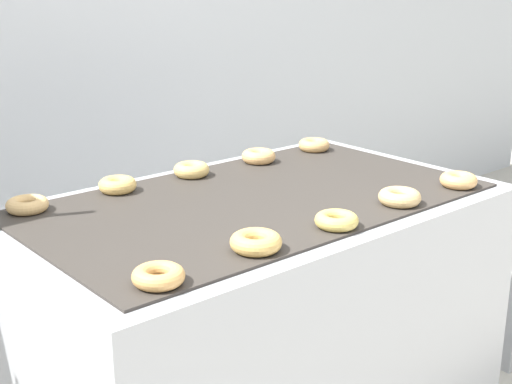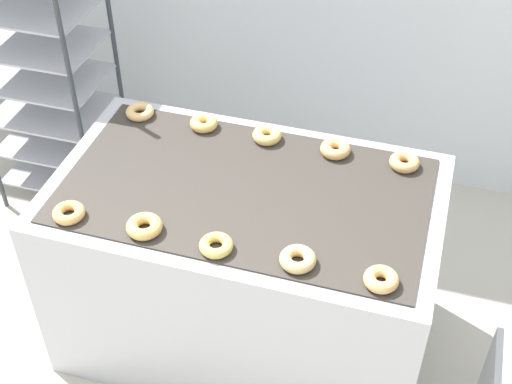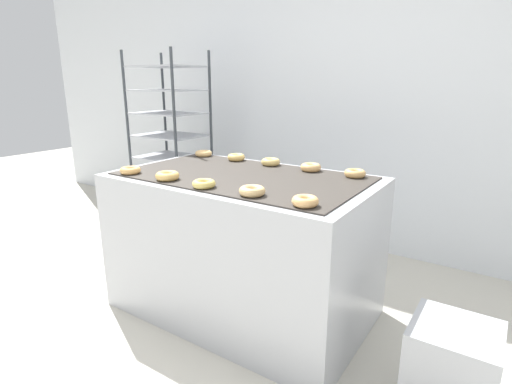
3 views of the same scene
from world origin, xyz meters
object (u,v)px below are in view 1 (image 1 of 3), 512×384
object	(u,v)px
fryer_machine	(256,326)
donut_near_left	(256,242)
donut_near_right	(400,197)
donut_far_right	(259,156)
donut_far_left	(117,185)
donut_far_center	(191,170)
donut_near_center	(335,221)
glaze_bin	(500,300)
donut_far_leftmost	(27,205)
donut_far_rightmost	(314,145)
donut_near_leftmost	(158,276)
donut_near_rightmost	(459,180)

from	to	relation	value
fryer_machine	donut_near_left	bearing A→B (deg)	-130.60
donut_near_right	donut_far_right	size ratio (longest dim) A/B	1.03
donut_far_left	donut_far_center	world-z (taller)	same
donut_near_center	donut_far_center	size ratio (longest dim) A/B	0.99
glaze_bin	donut_near_center	size ratio (longest dim) A/B	3.38
fryer_machine	donut_far_leftmost	size ratio (longest dim) A/B	12.43
donut_far_center	donut_far_rightmost	bearing A→B (deg)	-1.42
donut_near_left	donut_far_rightmost	bearing A→B (deg)	37.16
donut_near_left	donut_near_right	xyz separation A→B (m)	(0.58, 0.00, -0.00)
donut_far_left	donut_far_center	size ratio (longest dim) A/B	0.98
glaze_bin	donut_far_center	distance (m)	1.53
donut_near_leftmost	donut_far_center	world-z (taller)	donut_far_center
fryer_machine	donut_near_leftmost	distance (m)	0.82
donut_near_center	donut_far_leftmost	xyz separation A→B (m)	(-0.59, 0.69, 0.00)
glaze_bin	donut_near_right	world-z (taller)	donut_near_right
glaze_bin	donut_far_rightmost	size ratio (longest dim) A/B	3.36
fryer_machine	donut_far_center	distance (m)	0.58
donut_near_leftmost	donut_far_left	bearing A→B (deg)	67.07
glaze_bin	donut_near_rightmost	bearing A→B (deg)	-165.61
donut_far_center	donut_far_right	size ratio (longest dim) A/B	0.99
donut_far_left	donut_near_leftmost	bearing A→B (deg)	-112.93
donut_near_center	donut_near_right	distance (m)	0.30
fryer_machine	donut_near_left	world-z (taller)	donut_near_left
donut_near_rightmost	donut_far_center	size ratio (longest dim) A/B	0.98
glaze_bin	donut_near_left	world-z (taller)	donut_near_left
donut_near_center	donut_far_left	distance (m)	0.75
donut_near_center	donut_far_rightmost	size ratio (longest dim) A/B	1.00
donut_near_right	donut_far_rightmost	size ratio (longest dim) A/B	1.05
fryer_machine	donut_far_left	xyz separation A→B (m)	(-0.30, 0.34, 0.47)
donut_far_leftmost	donut_far_left	bearing A→B (deg)	-0.33
donut_far_rightmost	donut_near_left	bearing A→B (deg)	-142.84
donut_far_left	donut_far_rightmost	xyz separation A→B (m)	(0.87, -0.02, -0.00)
donut_near_center	donut_far_right	bearing A→B (deg)	66.18
donut_near_rightmost	donut_far_left	world-z (taller)	donut_far_left
donut_far_right	donut_near_leftmost	bearing A→B (deg)	-142.68
donut_near_leftmost	donut_far_leftmost	xyz separation A→B (m)	(-0.01, 0.69, 0.00)
donut_near_left	donut_far_leftmost	world-z (taller)	donut_near_left
donut_far_leftmost	donut_far_rightmost	xyz separation A→B (m)	(1.18, -0.02, 0.00)
donut_near_right	donut_far_right	distance (m)	0.66
donut_near_left	donut_near_center	size ratio (longest dim) A/B	1.09
donut_far_rightmost	donut_near_leftmost	bearing A→B (deg)	-150.27
glaze_bin	donut_far_left	size ratio (longest dim) A/B	3.40
donut_far_right	donut_far_center	bearing A→B (deg)	177.99
donut_near_center	donut_far_leftmost	distance (m)	0.91
donut_far_leftmost	donut_near_rightmost	bearing A→B (deg)	-29.96
glaze_bin	donut_near_rightmost	distance (m)	0.98
donut_near_center	donut_far_rightmost	bearing A→B (deg)	48.85
donut_near_leftmost	donut_far_rightmost	world-z (taller)	donut_far_rightmost
donut_near_leftmost	donut_near_right	xyz separation A→B (m)	(0.88, 0.01, 0.00)
donut_near_leftmost	donut_far_center	distance (m)	0.89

